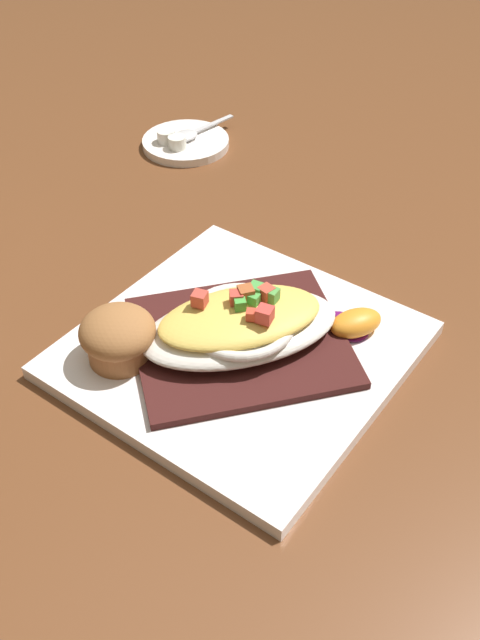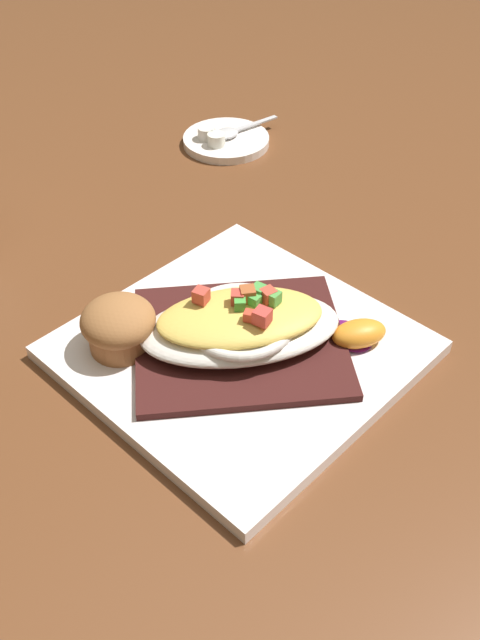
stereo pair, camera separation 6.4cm
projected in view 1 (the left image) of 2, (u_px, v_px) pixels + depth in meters
ground_plane at (240, 355)px, 0.67m from camera, size 2.60×2.60×0.00m
square_plate at (240, 350)px, 0.66m from camera, size 0.34×0.34×0.01m
folded_napkin at (240, 341)px, 0.66m from camera, size 0.25×0.25×0.01m
gratin_dish at (240, 323)px, 0.64m from camera, size 0.20×0.19×0.05m
muffin at (118, 336)px, 0.63m from camera, size 0.07×0.07×0.05m
orange_garnish at (353, 324)px, 0.67m from camera, size 0.07×0.06×0.02m
creamer_saucer at (186, 143)px, 0.97m from camera, size 0.12×0.12×0.01m
spoon at (189, 134)px, 0.96m from camera, size 0.06×0.10×0.01m
creamer_cup_0 at (166, 136)px, 0.95m from camera, size 0.02×0.02×0.02m
creamer_cup_1 at (177, 142)px, 0.94m from camera, size 0.02×0.02×0.02m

